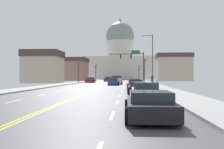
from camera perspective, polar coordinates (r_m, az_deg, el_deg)
ground at (r=39.83m, az=-2.16°, el=-2.72°), size 20.00×180.00×0.20m
signal_gantry at (r=53.29m, az=5.23°, el=3.57°), size 7.91×0.41×7.25m
street_lamp_right at (r=39.54m, az=9.39°, el=4.48°), size 1.95×0.24×8.32m
capitol_building at (r=123.96m, az=1.93°, el=4.09°), size 35.39×19.76×32.09m
pickup_truck_near_00 at (r=48.65m, az=1.14°, el=-1.42°), size 2.34×5.29×1.68m
sedan_near_01 at (r=42.95m, az=0.39°, el=-1.80°), size 1.95×4.39×1.22m
sedan_near_02 at (r=36.69m, az=5.44°, el=-2.02°), size 2.00×4.35×1.27m
sedan_near_03 at (r=29.77m, az=5.61°, el=-2.45°), size 2.11×4.49×1.24m
sedan_near_04 at (r=22.85m, az=6.29°, el=-3.24°), size 2.12×4.28×1.13m
sedan_near_05 at (r=16.31m, az=7.99°, el=-4.25°), size 2.02×4.32×1.26m
sedan_near_06 at (r=9.74m, az=9.01°, el=-7.34°), size 2.03×4.22×1.12m
sedan_oncoming_00 at (r=58.11m, az=-5.21°, el=-1.37°), size 2.09×4.69×1.29m
sedan_oncoming_01 at (r=68.99m, az=-1.03°, el=-1.20°), size 2.16×4.71×1.27m
sedan_oncoming_02 at (r=78.22m, az=-0.43°, el=-1.10°), size 2.20×4.41×1.25m
flank_building_00 at (r=83.24m, az=-10.24°, el=1.28°), size 12.48×10.03×7.83m
flank_building_01 at (r=59.16m, az=-16.19°, el=1.85°), size 8.62×7.74×7.70m
flank_building_02 at (r=77.80m, az=14.62°, el=1.73°), size 10.95×7.20×8.73m
bare_tree_00 at (r=69.30m, az=7.86°, el=1.32°), size 1.75×1.74×7.11m
bare_tree_01 at (r=94.29m, az=-3.92°, el=0.72°), size 1.37×2.14×6.05m
bare_tree_02 at (r=90.76m, az=6.52°, el=0.61°), size 1.51×2.03×6.13m
bare_tree_03 at (r=62.78m, az=-8.02°, el=1.05°), size 1.66×1.36×6.12m
pedestrian_00 at (r=46.75m, az=9.61°, el=-1.06°), size 0.35×0.34×1.68m
pedestrian_01 at (r=41.84m, az=9.70°, el=-1.11°), size 0.35×0.34×1.73m
bicycle_parked at (r=38.30m, az=10.79°, el=-2.11°), size 0.12×1.77×0.85m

